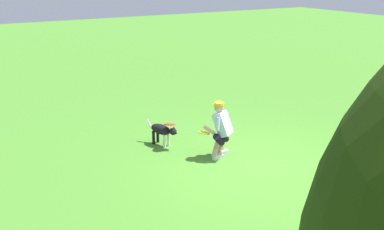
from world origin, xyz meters
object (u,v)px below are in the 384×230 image
at_px(person, 221,128).
at_px(frisbee_flying, 170,124).
at_px(dog, 162,131).
at_px(frisbee_held, 204,133).

height_order(person, frisbee_flying, person).
distance_m(person, dog, 1.54).
relative_size(person, frisbee_flying, 4.84).
height_order(dog, frisbee_flying, frisbee_flying).
distance_m(frisbee_flying, frisbee_held, 0.94).
height_order(dog, frisbee_held, frisbee_held).
height_order(person, frisbee_held, person).
bearing_deg(person, frisbee_held, 38.35).
bearing_deg(frisbee_flying, person, 128.90).
relative_size(dog, frisbee_held, 3.73).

